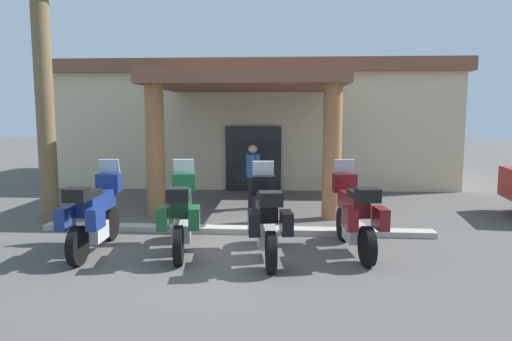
{
  "coord_description": "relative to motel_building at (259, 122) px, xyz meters",
  "views": [
    {
      "loc": [
        1.29,
        -7.96,
        2.47
      ],
      "look_at": [
        0.44,
        2.39,
        1.2
      ],
      "focal_mm": 32.17,
      "sensor_mm": 36.0,
      "label": 1
    }
  ],
  "objects": [
    {
      "name": "ground_plane",
      "position": [
        0.07,
        -10.12,
        -2.17
      ],
      "size": [
        80.0,
        80.0,
        0.0
      ],
      "primitive_type": "plane",
      "color": "#514F4C"
    },
    {
      "name": "motel_building",
      "position": [
        0.0,
        0.0,
        0.0
      ],
      "size": [
        13.94,
        11.64,
        4.26
      ],
      "rotation": [
        0.0,
        0.0,
        0.02
      ],
      "color": "beige",
      "rests_on": "ground_plane"
    },
    {
      "name": "motorcycle_blue",
      "position": [
        -2.19,
        -10.29,
        -1.47
      ],
      "size": [
        0.72,
        2.21,
        1.61
      ],
      "rotation": [
        0.0,
        0.0,
        1.62
      ],
      "color": "black",
      "rests_on": "ground_plane"
    },
    {
      "name": "motorcycle_green",
      "position": [
        -0.64,
        -10.14,
        -1.47
      ],
      "size": [
        0.85,
        2.2,
        1.61
      ],
      "rotation": [
        0.0,
        0.0,
        1.74
      ],
      "color": "black",
      "rests_on": "ground_plane"
    },
    {
      "name": "motorcycle_black",
      "position": [
        0.92,
        -10.38,
        -1.47
      ],
      "size": [
        0.81,
        2.21,
        1.61
      ],
      "rotation": [
        0.0,
        0.0,
        1.71
      ],
      "color": "black",
      "rests_on": "ground_plane"
    },
    {
      "name": "motorcycle_maroon",
      "position": [
        2.48,
        -9.94,
        -1.47
      ],
      "size": [
        0.81,
        2.21,
        1.61
      ],
      "rotation": [
        0.0,
        0.0,
        1.71
      ],
      "color": "black",
      "rests_on": "ground_plane"
    },
    {
      "name": "pedestrian",
      "position": [
        0.31,
        -6.25,
        -1.19
      ],
      "size": [
        0.39,
        0.41,
        1.69
      ],
      "rotation": [
        0.0,
        0.0,
        3.89
      ],
      "color": "black",
      "rests_on": "ground_plane"
    },
    {
      "name": "palm_tree_roadside",
      "position": [
        -4.27,
        -8.02,
        2.4
      ],
      "size": [
        2.47,
        2.66,
        6.72
      ],
      "color": "brown",
      "rests_on": "ground_plane"
    },
    {
      "name": "curb_strip",
      "position": [
        0.14,
        -8.74,
        -2.11
      ],
      "size": [
        8.23,
        0.36,
        0.12
      ],
      "primitive_type": "cube",
      "color": "#ADA89E",
      "rests_on": "ground_plane"
    }
  ]
}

